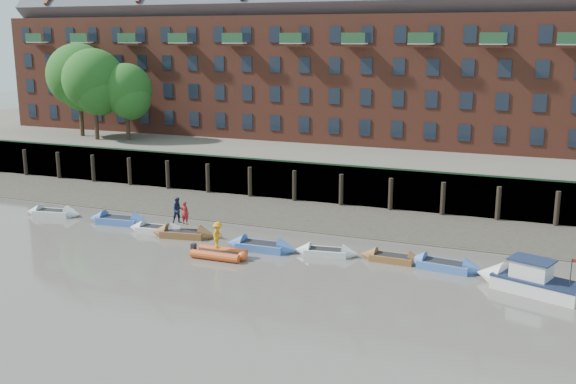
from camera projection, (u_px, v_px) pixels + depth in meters
The scene contains 20 objects.
ground at pixel (177, 298), 34.82m from camera, with size 220.00×220.00×0.00m, color #5F5B53.
foreshore at pixel (301, 215), 51.09m from camera, with size 110.00×8.00×0.50m, color #3D382F.
mud_band at pixel (284, 226), 48.02m from camera, with size 110.00×1.60×0.10m, color #4C4336.
river_wall at pixel (320, 183), 54.69m from camera, with size 110.00×1.23×3.30m.
bank_terrace at pixel (365, 156), 66.99m from camera, with size 110.00×28.00×3.20m, color #5E594D.
apartment_terrace at pixel (371, 41), 65.36m from camera, with size 80.60×15.56×20.98m.
tree_cluster at pixel (94, 80), 66.84m from camera, with size 11.76×7.74×9.40m.
rowboat_0 at pixel (53, 213), 50.81m from camera, with size 4.58×2.00×1.28m.
rowboat_1 at pixel (119, 220), 48.67m from camera, with size 5.00×1.92×1.42m.
rowboat_2 at pixel (158, 230), 46.40m from camera, with size 4.45×1.53×1.27m.
rowboat_3 at pixel (184, 234), 45.41m from camera, with size 4.77×2.07×1.34m.
rowboat_4 at pixel (261, 246), 42.64m from camera, with size 4.87×1.54×1.40m.
rowboat_5 at pixel (326, 252), 41.63m from camera, with size 4.21×1.78×1.18m.
rowboat_6 at pixel (392, 258), 40.50m from camera, with size 4.09×1.30×1.18m.
rowboat_7 at pixel (444, 265), 39.12m from camera, with size 4.76×1.86×1.35m.
rib_tender at pixel (221, 254), 41.16m from camera, with size 3.49×1.68×0.60m.
motor_launch at pixel (520, 279), 35.97m from camera, with size 5.92×3.57×2.32m.
person_rower_a at pixel (185, 213), 45.06m from camera, with size 0.58×0.38×1.58m, color maroon.
person_rower_b at pixel (178, 210), 45.32m from camera, with size 0.87×0.68×1.79m, color #19233F.
person_rib_crew at pixel (218, 235), 41.07m from camera, with size 1.08×0.62×1.67m, color orange.
Camera 1 is at (17.56, -28.16, 13.22)m, focal length 42.00 mm.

